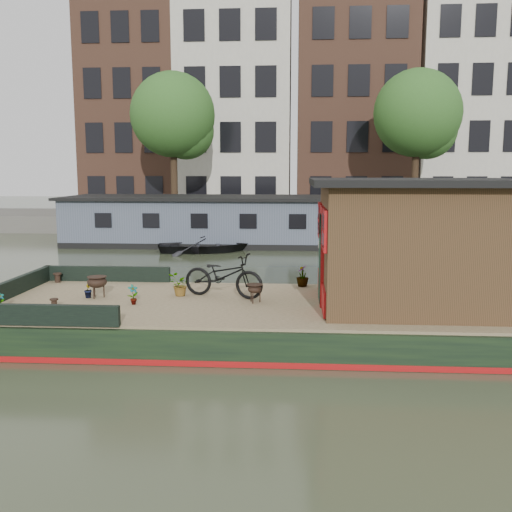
# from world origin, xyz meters

# --- Properties ---
(ground) EXTENTS (120.00, 120.00, 0.00)m
(ground) POSITION_xyz_m (0.00, 0.00, 0.00)
(ground) COLOR #2D3421
(ground) RESTS_ON ground
(houseboat_hull) EXTENTS (14.01, 4.02, 0.60)m
(houseboat_hull) POSITION_xyz_m (-1.33, 0.00, 0.27)
(houseboat_hull) COLOR black
(houseboat_hull) RESTS_ON ground
(houseboat_deck) EXTENTS (11.80, 3.80, 0.05)m
(houseboat_deck) POSITION_xyz_m (0.00, 0.00, 0.62)
(houseboat_deck) COLOR #96805C
(houseboat_deck) RESTS_ON houseboat_hull
(bow_bulwark) EXTENTS (3.00, 4.00, 0.35)m
(bow_bulwark) POSITION_xyz_m (-5.07, 0.00, 0.82)
(bow_bulwark) COLOR black
(bow_bulwark) RESTS_ON houseboat_deck
(cabin) EXTENTS (4.00, 3.50, 2.42)m
(cabin) POSITION_xyz_m (2.19, 0.00, 1.88)
(cabin) COLOR #332414
(cabin) RESTS_ON houseboat_deck
(bicycle) EXTENTS (1.82, 1.06, 0.90)m
(bicycle) POSITION_xyz_m (-1.55, 0.43, 1.10)
(bicycle) COLOR black
(bicycle) RESTS_ON houseboat_deck
(potted_plant_a) EXTENTS (0.25, 0.24, 0.39)m
(potted_plant_a) POSITION_xyz_m (-3.22, -0.35, 0.85)
(potted_plant_a) COLOR #A1362E
(potted_plant_a) RESTS_ON houseboat_deck
(potted_plant_b) EXTENTS (0.20, 0.23, 0.35)m
(potted_plant_b) POSITION_xyz_m (-4.31, 0.17, 0.82)
(potted_plant_b) COLOR brown
(potted_plant_b) RESTS_ON houseboat_deck
(potted_plant_c) EXTENTS (0.55, 0.55, 0.46)m
(potted_plant_c) POSITION_xyz_m (-2.47, 0.46, 0.88)
(potted_plant_c) COLOR #9B492D
(potted_plant_c) RESTS_ON houseboat_deck
(potted_plant_d) EXTENTS (0.28, 0.28, 0.49)m
(potted_plant_d) POSITION_xyz_m (0.08, 1.62, 0.89)
(potted_plant_d) COLOR maroon
(potted_plant_d) RESTS_ON houseboat_deck
(potted_plant_e) EXTENTS (0.19, 0.20, 0.32)m
(potted_plant_e) POSITION_xyz_m (-5.60, -0.88, 0.81)
(potted_plant_e) COLOR #A24C2F
(potted_plant_e) RESTS_ON houseboat_deck
(brazier_front) EXTENTS (0.44, 0.44, 0.37)m
(brazier_front) POSITION_xyz_m (-0.88, -0.02, 0.83)
(brazier_front) COLOR black
(brazier_front) RESTS_ON houseboat_deck
(brazier_rear) EXTENTS (0.53, 0.53, 0.44)m
(brazier_rear) POSITION_xyz_m (-4.12, 0.19, 0.87)
(brazier_rear) COLOR black
(brazier_rear) RESTS_ON houseboat_deck
(bollard_port) EXTENTS (0.19, 0.19, 0.22)m
(bollard_port) POSITION_xyz_m (-5.60, 1.70, 0.76)
(bollard_port) COLOR black
(bollard_port) RESTS_ON houseboat_deck
(bollard_stbd) EXTENTS (0.16, 0.16, 0.18)m
(bollard_stbd) POSITION_xyz_m (-4.63, -0.73, 0.74)
(bollard_stbd) COLOR black
(bollard_stbd) RESTS_ON houseboat_deck
(dinghy) EXTENTS (4.02, 3.21, 0.74)m
(dinghy) POSITION_xyz_m (-3.75, 11.50, 0.37)
(dinghy) COLOR black
(dinghy) RESTS_ON ground
(far_houseboat) EXTENTS (20.40, 4.40, 2.11)m
(far_houseboat) POSITION_xyz_m (0.00, 14.00, 0.97)
(far_houseboat) COLOR #474E5F
(far_houseboat) RESTS_ON ground
(quay) EXTENTS (60.00, 6.00, 0.90)m
(quay) POSITION_xyz_m (0.00, 20.50, 0.45)
(quay) COLOR #47443F
(quay) RESTS_ON ground
(townhouse_row) EXTENTS (27.25, 8.00, 16.50)m
(townhouse_row) POSITION_xyz_m (0.15, 27.50, 7.90)
(townhouse_row) COLOR brown
(townhouse_row) RESTS_ON ground
(tree_left) EXTENTS (4.40, 4.40, 7.40)m
(tree_left) POSITION_xyz_m (-6.36, 19.07, 5.89)
(tree_left) COLOR #332316
(tree_left) RESTS_ON quay
(tree_right) EXTENTS (4.40, 4.40, 7.40)m
(tree_right) POSITION_xyz_m (6.14, 19.07, 5.89)
(tree_right) COLOR #332316
(tree_right) RESTS_ON quay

